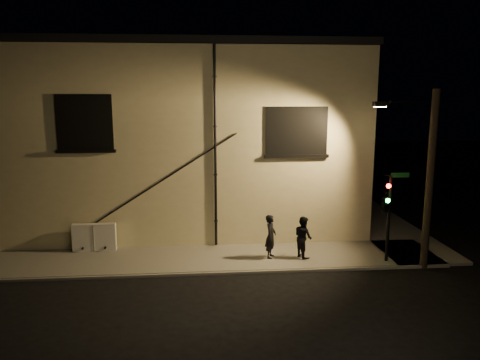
{
  "coord_description": "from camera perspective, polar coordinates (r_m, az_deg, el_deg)",
  "views": [
    {
      "loc": [
        -2.48,
        -16.24,
        6.57
      ],
      "look_at": [
        -0.88,
        1.8,
        3.17
      ],
      "focal_mm": 35.0,
      "sensor_mm": 36.0,
      "label": 1
    }
  ],
  "objects": [
    {
      "name": "ground",
      "position": [
        17.7,
        3.41,
        -11.18
      ],
      "size": [
        90.0,
        90.0,
        0.0
      ],
      "primitive_type": "plane",
      "color": "black"
    },
    {
      "name": "sidewalk",
      "position": [
        21.95,
        4.89,
        -6.66
      ],
      "size": [
        21.0,
        16.0,
        0.12
      ],
      "color": "slate",
      "rests_on": "ground"
    },
    {
      "name": "utility_cabinet",
      "position": [
        20.3,
        -17.33,
        -6.69
      ],
      "size": [
        1.75,
        0.29,
        1.15
      ],
      "primitive_type": "cube",
      "color": "white",
      "rests_on": "sidewalk"
    },
    {
      "name": "pedestrian_a",
      "position": [
        18.59,
        3.76,
        -6.87
      ],
      "size": [
        0.61,
        0.74,
        1.73
      ],
      "primitive_type": "imported",
      "rotation": [
        0.0,
        0.0,
        1.21
      ],
      "color": "black",
      "rests_on": "sidewalk"
    },
    {
      "name": "traffic_signal",
      "position": [
        18.51,
        17.33,
        -2.69
      ],
      "size": [
        1.3,
        2.05,
        3.47
      ],
      "color": "black",
      "rests_on": "sidewalk"
    },
    {
      "name": "streetlamp_pole",
      "position": [
        18.55,
        21.76,
        0.64
      ],
      "size": [
        2.01,
        1.38,
        6.7
      ],
      "color": "black",
      "rests_on": "ground"
    },
    {
      "name": "building",
      "position": [
        25.34,
        -6.27,
        5.66
      ],
      "size": [
        16.2,
        12.23,
        8.8
      ],
      "color": "beige",
      "rests_on": "ground"
    },
    {
      "name": "pedestrian_b",
      "position": [
        18.79,
        7.72,
        -6.88
      ],
      "size": [
        0.87,
        0.97,
        1.65
      ],
      "primitive_type": "imported",
      "rotation": [
        0.0,
        0.0,
        1.93
      ],
      "color": "black",
      "rests_on": "sidewalk"
    }
  ]
}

